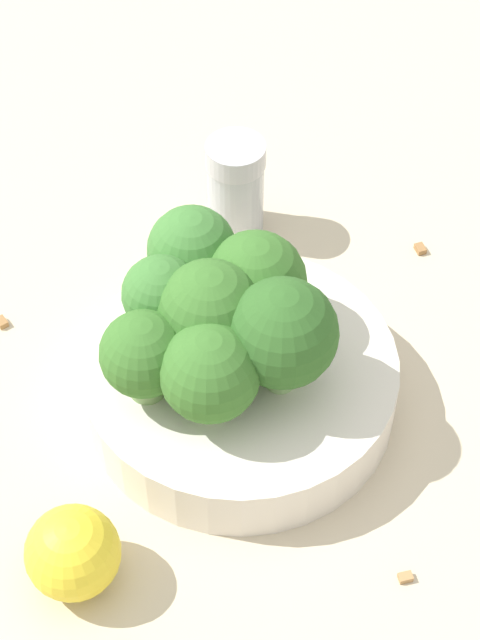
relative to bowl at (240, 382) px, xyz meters
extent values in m
plane|color=beige|center=(0.00, 0.00, -0.02)|extent=(3.00, 3.00, 0.00)
cylinder|color=silver|center=(0.00, 0.00, 0.00)|extent=(0.17, 0.17, 0.04)
cylinder|color=#84AD66|center=(-0.01, 0.03, 0.03)|extent=(0.03, 0.03, 0.02)
sphere|color=#386B28|center=(-0.01, 0.03, 0.05)|extent=(0.06, 0.06, 0.06)
cylinder|color=#8EB770|center=(0.03, 0.00, 0.03)|extent=(0.02, 0.02, 0.03)
sphere|color=#2D5B23|center=(0.03, 0.00, 0.06)|extent=(0.06, 0.06, 0.06)
cylinder|color=#84AD66|center=(-0.01, -0.01, 0.03)|extent=(0.02, 0.02, 0.03)
sphere|color=#386B28|center=(-0.01, -0.01, 0.06)|extent=(0.06, 0.06, 0.06)
cylinder|color=#7A9E5B|center=(-0.03, -0.04, 0.03)|extent=(0.03, 0.03, 0.02)
sphere|color=#386B28|center=(-0.03, -0.04, 0.05)|extent=(0.05, 0.05, 0.05)
cylinder|color=#8EB770|center=(0.01, -0.04, 0.03)|extent=(0.02, 0.02, 0.02)
sphere|color=#386B28|center=(0.01, -0.04, 0.05)|extent=(0.05, 0.05, 0.05)
cylinder|color=#7A9E5B|center=(-0.05, 0.03, 0.03)|extent=(0.02, 0.02, 0.03)
sphere|color=#3D7533|center=(-0.05, 0.03, 0.05)|extent=(0.05, 0.05, 0.05)
cylinder|color=#8EB770|center=(-0.04, -0.01, 0.03)|extent=(0.02, 0.02, 0.03)
sphere|color=#3D7533|center=(-0.04, -0.01, 0.05)|extent=(0.04, 0.04, 0.04)
cylinder|color=#B2B7BC|center=(-0.08, 0.12, 0.01)|extent=(0.04, 0.04, 0.05)
cylinder|color=#B7B7BC|center=(-0.08, 0.12, 0.04)|extent=(0.04, 0.04, 0.01)
sphere|color=yellow|center=(-0.01, -0.13, 0.01)|extent=(0.05, 0.05, 0.05)
cube|color=#AD7F4C|center=(0.13, -0.05, -0.01)|extent=(0.01, 0.01, 0.01)
cube|color=olive|center=(-0.15, -0.03, -0.01)|extent=(0.01, 0.01, 0.01)
cube|color=olive|center=(0.03, 0.16, -0.01)|extent=(0.01, 0.01, 0.01)
camera|label=1|loc=(0.20, -0.30, 0.47)|focal=60.00mm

